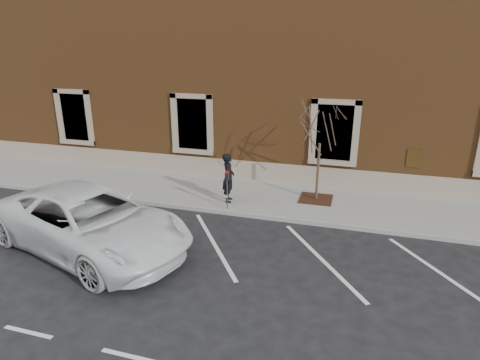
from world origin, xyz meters
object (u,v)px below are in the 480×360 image
(white_truck, at_px, (90,221))
(man, at_px, (228,178))
(sapling, at_px, (321,127))
(parking_meter, at_px, (227,183))

(white_truck, bearing_deg, man, -15.37)
(sapling, xyz_separation_m, white_truck, (-5.90, -5.44, -2.01))
(man, relative_size, parking_meter, 1.32)
(man, bearing_deg, parking_meter, 179.46)
(parking_meter, bearing_deg, sapling, 50.15)
(parking_meter, distance_m, white_truck, 4.70)
(parking_meter, height_order, sapling, sapling)
(man, distance_m, white_truck, 5.17)
(man, relative_size, white_truck, 0.29)
(man, distance_m, sapling, 3.77)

